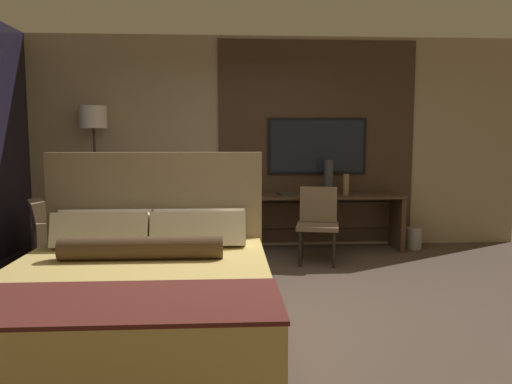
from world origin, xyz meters
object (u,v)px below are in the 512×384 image
object	(u,v)px
bed	(138,297)
book	(286,193)
desk	(319,211)
tv	(317,146)
desk_chair	(318,218)
armchair_by_window	(63,241)
waste_bin	(413,238)
floor_lamp	(94,129)
vase_tall	(329,177)
vase_short	(346,185)

from	to	relation	value
bed	book	world-z (taller)	bed
desk	tv	distance (m)	0.87
desk_chair	armchair_by_window	bearing A→B (deg)	-170.45
book	waste_bin	bearing A→B (deg)	-1.19
book	waste_bin	world-z (taller)	book
floor_lamp	vase_tall	distance (m)	3.06
desk	book	distance (m)	0.50
armchair_by_window	vase_short	distance (m)	3.55
desk	armchair_by_window	size ratio (longest dim) A/B	2.26
floor_lamp	vase_short	world-z (taller)	floor_lamp
vase_tall	book	size ratio (longest dim) A/B	1.73
armchair_by_window	bed	bearing A→B (deg)	-178.12
bed	tv	bearing A→B (deg)	60.03
book	desk_chair	bearing A→B (deg)	-65.32
vase_tall	waste_bin	xyz separation A→B (m)	(1.16, 0.02, -0.82)
vase_short	desk	bearing A→B (deg)	162.68
vase_short	tv	bearing A→B (deg)	135.38
vase_tall	desk	bearing A→B (deg)	147.57
book	vase_tall	bearing A→B (deg)	-5.47
vase_tall	desk_chair	bearing A→B (deg)	-112.12
desk	desk_chair	distance (m)	0.68
desk	vase_tall	size ratio (longest dim) A/B	4.73
tv	desk_chair	world-z (taller)	tv
armchair_by_window	waste_bin	size ratio (longest dim) A/B	3.37
vase_tall	waste_bin	bearing A→B (deg)	0.82
desk_chair	waste_bin	distance (m)	1.58
bed	book	xyz separation A→B (m)	(1.40, 2.96, 0.39)
desk	waste_bin	bearing A→B (deg)	-2.29
desk_chair	vase_short	distance (m)	0.80
floor_lamp	waste_bin	world-z (taller)	floor_lamp
tv	armchair_by_window	xyz separation A→B (m)	(-3.15, -0.76, -1.09)
bed	floor_lamp	distance (m)	3.41
desk	desk_chair	world-z (taller)	desk_chair
vase_tall	tv	bearing A→B (deg)	110.16
floor_lamp	desk_chair	bearing A→B (deg)	-14.39
bed	tv	size ratio (longest dim) A/B	1.63
tv	book	bearing A→B (deg)	-151.62
desk_chair	floor_lamp	distance (m)	3.03
desk	desk_chair	bearing A→B (deg)	-101.68
vase_tall	book	xyz separation A→B (m)	(-0.54, 0.05, -0.21)
floor_lamp	vase_short	size ratio (longest dim) A/B	6.89
desk_chair	armchair_by_window	distance (m)	3.02
desk	armchair_by_window	bearing A→B (deg)	-170.35
vase_short	book	world-z (taller)	vase_short
desk_chair	vase_tall	distance (m)	0.78
floor_lamp	waste_bin	distance (m)	4.39
bed	vase_short	xyz separation A→B (m)	(2.17, 2.87, 0.51)
desk	vase_tall	distance (m)	0.46
tv	armchair_by_window	world-z (taller)	tv
floor_lamp	vase_short	xyz separation A→B (m)	(3.22, -0.14, -0.71)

